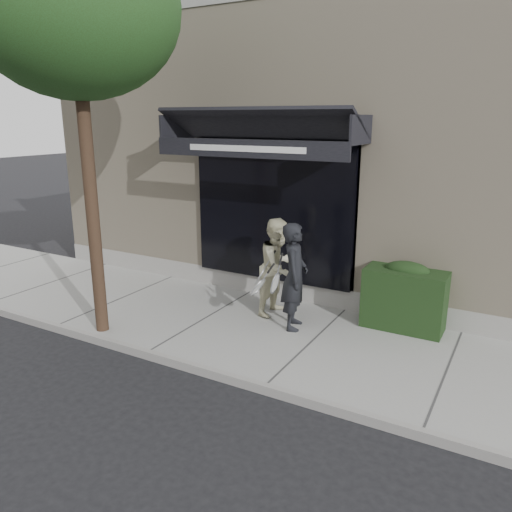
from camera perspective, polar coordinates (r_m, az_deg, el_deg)
The scene contains 8 objects.
ground at distance 8.04m, azimuth 6.44°, elevation -10.38°, with size 80.00×80.00×0.00m, color black.
sidewalk at distance 8.02m, azimuth 6.45°, elevation -9.99°, with size 20.00×3.00×0.12m, color gray.
curb at distance 6.77m, azimuth 1.11°, elevation -14.92°, with size 20.00×0.10×0.14m, color gray.
building_facade at distance 12.00m, azimuth 16.35°, elevation 11.27°, with size 14.30×8.04×5.64m.
hedge at distance 8.60m, azimuth 16.67°, elevation -4.45°, with size 1.30×0.70×1.14m.
street_tree at distance 8.17m, azimuth -20.07°, elevation 25.10°, with size 3.00×3.00×6.28m.
pedestrian_front at distance 8.14m, azimuth 4.39°, elevation -2.35°, with size 0.85×0.94×1.77m.
pedestrian_back at distance 8.74m, azimuth 2.55°, elevation -1.22°, with size 0.77×0.93×1.72m.
Camera 1 is at (2.75, -6.70, 3.50)m, focal length 35.00 mm.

